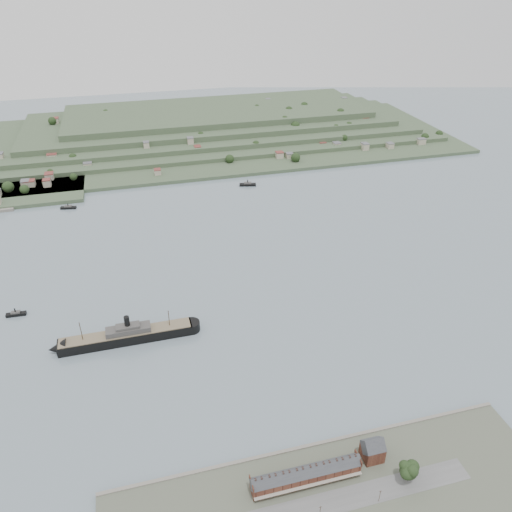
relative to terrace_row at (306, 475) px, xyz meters
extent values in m
plane|color=slate|center=(10.00, 168.02, -6.84)|extent=(1400.00, 1400.00, 0.00)
cube|color=gray|center=(10.00, 19.02, -5.54)|extent=(220.00, 2.00, 2.60)
cube|color=#595959|center=(10.00, -13.98, -4.79)|extent=(140.00, 12.00, 0.10)
cube|color=#4B251A|center=(0.00, 0.02, -1.34)|extent=(55.00, 8.00, 7.00)
cube|color=#36383D|center=(0.00, 0.02, 2.16)|extent=(55.60, 8.15, 8.15)
cube|color=#A09B8E|center=(0.00, -4.78, -1.84)|extent=(55.00, 1.60, 0.25)
cube|color=#4B251A|center=(-27.50, 0.02, 3.16)|extent=(0.50, 8.40, 3.00)
cube|color=#4B251A|center=(27.50, 0.02, 3.16)|extent=(0.50, 8.40, 3.00)
cube|color=#31201B|center=(-22.00, 0.02, 4.56)|extent=(0.90, 1.40, 3.20)
cube|color=#31201B|center=(-16.50, 0.02, 4.56)|extent=(0.90, 1.40, 3.20)
cube|color=#31201B|center=(-2.75, 0.02, 4.56)|extent=(0.90, 1.40, 3.20)
cube|color=#31201B|center=(2.75, 0.02, 4.56)|extent=(0.90, 1.40, 3.20)
cube|color=#31201B|center=(16.50, 0.02, 4.56)|extent=(0.90, 1.40, 3.20)
cube|color=#31201B|center=(22.00, 0.02, 4.56)|extent=(0.90, 1.40, 3.20)
cube|color=#4B251A|center=(37.50, 4.02, -0.34)|extent=(10.00, 10.00, 9.00)
cube|color=#36383D|center=(37.50, 4.02, 4.16)|extent=(10.40, 10.18, 10.18)
cube|color=#3F5438|center=(10.00, 528.02, -4.84)|extent=(760.00, 260.00, 4.00)
cube|color=#3F5438|center=(30.00, 553.02, -0.34)|extent=(680.00, 220.00, 5.00)
cube|color=#3F5438|center=(45.00, 568.02, 5.16)|extent=(600.00, 200.00, 6.00)
cube|color=#3F5438|center=(60.00, 583.02, 11.66)|extent=(520.00, 180.00, 7.00)
cube|color=#3F5438|center=(75.00, 598.02, 19.16)|extent=(440.00, 160.00, 8.00)
cube|color=#3F5438|center=(-190.00, 418.02, -4.84)|extent=(150.00, 90.00, 4.00)
cube|color=gray|center=(-195.00, 376.02, -5.44)|extent=(22.00, 14.00, 2.80)
cube|color=black|center=(-80.52, 132.50, -3.40)|extent=(88.61, 12.23, 6.89)
cone|color=black|center=(-124.79, 132.29, -3.40)|extent=(11.86, 11.86, 11.81)
cylinder|color=black|center=(-36.24, 132.72, -3.40)|extent=(11.81, 11.81, 6.89)
cube|color=#6E6149|center=(-80.52, 132.50, 0.34)|extent=(86.63, 11.24, 0.59)
cube|color=#43413E|center=(-78.55, 132.51, 2.51)|extent=(29.56, 9.00, 3.94)
cube|color=#43413E|center=(-78.55, 132.51, 5.16)|extent=(15.78, 6.96, 2.46)
cylinder|color=black|center=(-78.55, 132.51, 8.90)|extent=(3.54, 3.54, 8.86)
cylinder|color=#3D2D1C|center=(-108.07, 132.37, 6.93)|extent=(0.49, 0.49, 15.74)
cylinder|color=#3D2D1C|center=(-51.00, 132.65, 5.95)|extent=(0.49, 0.49, 13.77)
cube|color=black|center=(-157.13, 182.06, -5.73)|extent=(13.99, 4.22, 2.22)
cube|color=#43413E|center=(-157.13, 182.06, -4.07)|extent=(6.34, 3.19, 1.66)
cylinder|color=black|center=(-157.13, 182.06, -2.22)|extent=(0.92, 0.92, 3.23)
cube|color=black|center=(-129.88, 361.05, -5.80)|extent=(16.22, 7.25, 2.09)
cube|color=#43413E|center=(-129.88, 361.05, -4.23)|extent=(7.59, 4.76, 1.57)
cylinder|color=black|center=(-129.88, 361.05, -2.49)|extent=(0.87, 0.87, 3.05)
cube|color=black|center=(64.68, 371.58, -5.60)|extent=(19.38, 9.45, 2.49)
cube|color=#43413E|center=(64.68, 371.58, -3.73)|extent=(9.15, 6.02, 1.87)
cylinder|color=black|center=(64.68, 371.58, -1.65)|extent=(1.04, 1.04, 3.63)
cylinder|color=#3D2D1C|center=(48.61, -12.13, -2.40)|extent=(1.17, 1.17, 4.88)
sphere|color=black|center=(48.61, -12.13, 1.98)|extent=(8.78, 8.78, 8.78)
sphere|color=black|center=(51.05, -11.16, 2.96)|extent=(6.83, 6.83, 6.83)
sphere|color=black|center=(46.66, -13.59, 2.47)|extent=(6.24, 6.24, 6.24)
sphere|color=black|center=(49.10, -14.28, 4.42)|extent=(5.85, 5.85, 5.85)
camera|label=1|loc=(-63.45, -142.08, 217.00)|focal=35.00mm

